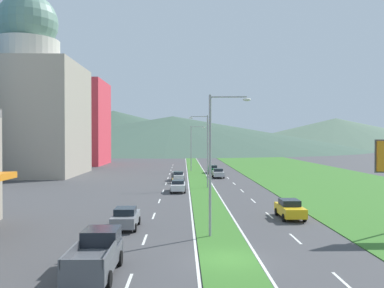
{
  "coord_description": "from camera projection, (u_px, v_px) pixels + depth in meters",
  "views": [
    {
      "loc": [
        -2.5,
        -22.33,
        6.85
      ],
      "look_at": [
        -0.89,
        52.15,
        5.7
      ],
      "focal_mm": 37.59,
      "sensor_mm": 36.0,
      "label": 1
    }
  ],
  "objects": [
    {
      "name": "lane_dash_left_5",
      "position": [
        159.0,
        201.0,
        43.42
      ],
      "size": [
        0.16,
        2.8,
        0.01
      ],
      "primitive_type": "cube",
      "color": "silver",
      "rests_on": "ground_plane"
    },
    {
      "name": "ground_plane",
      "position": [
        228.0,
        260.0,
        22.48
      ],
      "size": [
        600.0,
        600.0,
        0.0
      ],
      "primitive_type": "plane",
      "color": "#424244"
    },
    {
      "name": "car_4",
      "position": [
        218.0,
        173.0,
        68.94
      ],
      "size": [
        1.93,
        4.31,
        1.58
      ],
      "rotation": [
        0.0,
        0.0,
        -1.57
      ],
      "color": "#B2B2B7",
      "rests_on": "ground_plane"
    },
    {
      "name": "lane_dash_left_11",
      "position": [
        172.0,
        167.0,
        92.67
      ],
      "size": [
        0.16,
        2.8,
        0.01
      ],
      "primitive_type": "cube",
      "color": "silver",
      "rests_on": "ground_plane"
    },
    {
      "name": "edge_line_median_right",
      "position": [
        204.0,
        171.0,
        82.5
      ],
      "size": [
        0.16,
        240.0,
        0.01
      ],
      "primitive_type": "cube",
      "color": "silver",
      "rests_on": "ground_plane"
    },
    {
      "name": "lane_dash_right_7",
      "position": [
        234.0,
        184.0,
        60.06
      ],
      "size": [
        0.16,
        2.8,
        0.01
      ],
      "primitive_type": "cube",
      "color": "silver",
      "rests_on": "ground_plane"
    },
    {
      "name": "hill_far_left",
      "position": [
        114.0,
        129.0,
        288.71
      ],
      "size": [
        212.41,
        212.41,
        26.34
      ],
      "primitive_type": "cone",
      "color": "#3D5647",
      "rests_on": "ground_plane"
    },
    {
      "name": "lane_dash_left_10",
      "position": [
        171.0,
        170.0,
        84.46
      ],
      "size": [
        0.16,
        2.8,
        0.01
      ],
      "primitive_type": "cube",
      "color": "silver",
      "rests_on": "ground_plane"
    },
    {
      "name": "lane_dash_right_4",
      "position": [
        269.0,
        215.0,
        35.43
      ],
      "size": [
        0.16,
        2.8,
        0.01
      ],
      "primitive_type": "cube",
      "color": "silver",
      "rests_on": "ground_plane"
    },
    {
      "name": "car_3",
      "position": [
        290.0,
        209.0,
        34.14
      ],
      "size": [
        1.92,
        4.22,
        1.59
      ],
      "rotation": [
        0.0,
        0.0,
        -1.57
      ],
      "color": "yellow",
      "rests_on": "ground_plane"
    },
    {
      "name": "lane_dash_right_5",
      "position": [
        253.0,
        201.0,
        43.64
      ],
      "size": [
        0.16,
        2.8,
        0.01
      ],
      "primitive_type": "cube",
      "color": "silver",
      "rests_on": "ground_plane"
    },
    {
      "name": "midrise_colored",
      "position": [
        72.0,
        123.0,
        102.41
      ],
      "size": [
        16.71,
        16.71,
        21.22
      ],
      "primitive_type": "cube",
      "color": "#D83847",
      "rests_on": "ground_plane"
    },
    {
      "name": "lane_dash_right_8",
      "position": [
        228.0,
        178.0,
        68.27
      ],
      "size": [
        0.16,
        2.8,
        0.01
      ],
      "primitive_type": "cube",
      "color": "silver",
      "rests_on": "ground_plane"
    },
    {
      "name": "street_lamp_far",
      "position": [
        193.0,
        145.0,
        81.85
      ],
      "size": [
        2.97,
        0.41,
        9.27
      ],
      "color": "#99999E",
      "rests_on": "ground_plane"
    },
    {
      "name": "lane_dash_left_6",
      "position": [
        163.0,
        191.0,
        51.63
      ],
      "size": [
        0.16,
        2.8,
        0.01
      ],
      "primitive_type": "cube",
      "color": "silver",
      "rests_on": "ground_plane"
    },
    {
      "name": "lane_dash_right_6",
      "position": [
        242.0,
        191.0,
        51.85
      ],
      "size": [
        0.16,
        2.8,
        0.01
      ],
      "primitive_type": "cube",
      "color": "silver",
      "rests_on": "ground_plane"
    },
    {
      "name": "lane_dash_left_9",
      "position": [
        170.0,
        174.0,
        76.25
      ],
      "size": [
        0.16,
        2.8,
        0.01
      ],
      "primitive_type": "cube",
      "color": "silver",
      "rests_on": "ground_plane"
    },
    {
      "name": "lane_dash_right_11",
      "position": [
        216.0,
        167.0,
        92.89
      ],
      "size": [
        0.16,
        2.8,
        0.01
      ],
      "primitive_type": "cube",
      "color": "silver",
      "rests_on": "ground_plane"
    },
    {
      "name": "lane_dash_right_9",
      "position": [
        223.0,
        174.0,
        76.47
      ],
      "size": [
        0.16,
        2.8,
        0.01
      ],
      "primitive_type": "cube",
      "color": "silver",
      "rests_on": "ground_plane"
    },
    {
      "name": "car_5",
      "position": [
        126.0,
        218.0,
        30.36
      ],
      "size": [
        1.91,
        4.08,
        1.59
      ],
      "rotation": [
        0.0,
        0.0,
        1.57
      ],
      "color": "slate",
      "rests_on": "ground_plane"
    },
    {
      "name": "lane_dash_right_10",
      "position": [
        219.0,
        170.0,
        84.68
      ],
      "size": [
        0.16,
        2.8,
        0.01
      ],
      "primitive_type": "cube",
      "color": "silver",
      "rests_on": "ground_plane"
    },
    {
      "name": "hill_far_right",
      "position": [
        336.0,
        133.0,
        278.12
      ],
      "size": [
        172.43,
        172.43,
        20.46
      ],
      "primitive_type": "cone",
      "color": "#516B56",
      "rests_on": "ground_plane"
    },
    {
      "name": "car_2",
      "position": [
        178.0,
        176.0,
        64.52
      ],
      "size": [
        2.04,
        4.07,
        1.43
      ],
      "rotation": [
        0.0,
        0.0,
        1.57
      ],
      "color": "silver",
      "rests_on": "ground_plane"
    },
    {
      "name": "lane_dash_right_3",
      "position": [
        295.0,
        239.0,
        27.22
      ],
      "size": [
        0.16,
        2.8,
        0.01
      ],
      "primitive_type": "cube",
      "color": "silver",
      "rests_on": "ground_plane"
    },
    {
      "name": "grass_median",
      "position": [
        195.0,
        171.0,
        82.46
      ],
      "size": [
        3.2,
        240.0,
        0.06
      ],
      "primitive_type": "cube",
      "color": "#387028",
      "rests_on": "ground_plane"
    },
    {
      "name": "lane_dash_left_3",
      "position": [
        145.0,
        240.0,
        27.0
      ],
      "size": [
        0.16,
        2.8,
        0.01
      ],
      "primitive_type": "cube",
      "color": "silver",
      "rests_on": "ground_plane"
    },
    {
      "name": "lane_dash_left_8",
      "position": [
        168.0,
        178.0,
        68.04
      ],
      "size": [
        0.16,
        2.8,
        0.01
      ],
      "primitive_type": "cube",
      "color": "silver",
      "rests_on": "ground_plane"
    },
    {
      "name": "lane_dash_left_7",
      "position": [
        166.0,
        184.0,
        59.84
      ],
      "size": [
        0.16,
        2.8,
        0.01
      ],
      "primitive_type": "cube",
      "color": "silver",
      "rests_on": "ground_plane"
    },
    {
      "name": "motorcycle_rider",
      "position": [
        173.0,
        178.0,
        60.39
      ],
      "size": [
        0.36,
        2.0,
        1.8
      ],
      "rotation": [
        0.0,
        0.0,
        1.57
      ],
      "color": "black",
      "rests_on": "ground_plane"
    },
    {
      "name": "domed_building",
      "position": [
        28.0,
        102.0,
        73.87
      ],
      "size": [
        18.82,
        18.82,
        33.35
      ],
      "color": "#9E9384",
      "rests_on": "ground_plane"
    },
    {
      "name": "hill_far_center",
      "position": [
        173.0,
        133.0,
        246.61
      ],
      "size": [
        229.68,
        229.68,
        20.12
      ],
      "primitive_type": "cone",
      "color": "#3D5647",
      "rests_on": "ground_plane"
    },
    {
      "name": "edge_line_median_left",
      "position": [
        187.0,
        171.0,
        82.42
      ],
      "size": [
        0.16,
        240.0,
        0.01
      ],
      "primitive_type": "cube",
      "color": "silver",
      "rests_on": "ground_plane"
    },
    {
      "name": "lane_dash_left_4",
      "position": [
        154.0,
        216.0,
        35.21
      ],
      "size": [
        0.16,
        2.8,
        0.01
      ],
      "primitive_type": "cube",
      "color": "silver",
      "rests_on": "ground_plane"
    },
    {
      "name": "street_lamp_near",
      "position": [
        214.0,
        156.0,
        27.69
      ],
      "size": [
        2.88,
        0.37,
        9.83
      ],
      "color": "#99999E",
      "rests_on": "ground_plane"
    },
    {
      "name": "lane_dash_right_12",
      "position": [
        213.0,
        165.0,
        101.1
      ],
      "size": [
        0.16,
        2.8,
        0.01
      ],
      "primitive_type": "cube",
      "color": "silver",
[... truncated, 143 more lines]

